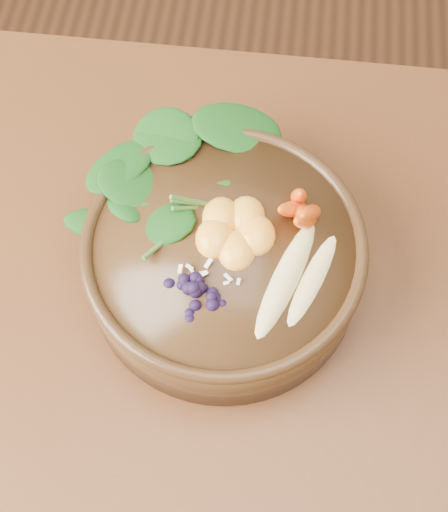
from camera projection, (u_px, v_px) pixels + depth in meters
The scene contains 7 objects.
stoneware_bowl at pixel (224, 261), 0.64m from camera, with size 0.25×0.25×0.07m, color #3C2511.
kale_heap at pixel (217, 169), 0.62m from camera, with size 0.16×0.15×0.04m, color #144811, non-canonical shape.
carrot_cluster at pixel (310, 188), 0.60m from camera, with size 0.05×0.05×0.07m, color #ED5615, non-canonical shape.
banana_halves at pixel (300, 273), 0.58m from camera, with size 0.09×0.13×0.02m.
mandarin_cluster at pixel (235, 223), 0.60m from camera, with size 0.07×0.08×0.03m, color orange, non-canonical shape.
blueberry_pile at pixel (194, 283), 0.58m from camera, with size 0.11×0.09×0.03m, color black, non-canonical shape.
coconut_flakes at pixel (215, 258), 0.60m from camera, with size 0.08×0.06×0.01m, color white, non-canonical shape.
Camera 1 is at (-0.28, -0.12, 1.35)m, focal length 50.00 mm.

